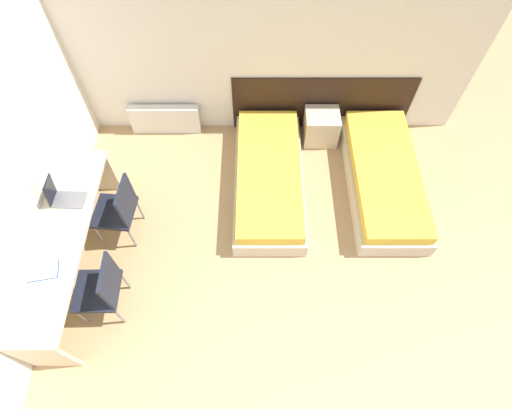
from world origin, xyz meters
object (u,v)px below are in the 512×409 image
Objects in this scene: nightstand at (322,127)px; bed_near_window at (269,178)px; chair_near_laptop at (119,209)px; laptop at (63,196)px; chair_near_notebook at (102,288)px; bed_near_door at (384,178)px.

bed_near_window is at bearing -131.64° from nightstand.
nightstand is 2.87m from chair_near_laptop.
nightstand is 1.34× the size of laptop.
laptop is (-0.49, 0.89, 0.30)m from chair_near_notebook.
laptop reaches higher than chair_near_laptop.
bed_near_door is 3.56m from chair_near_notebook.
nightstand reaches higher than bed_near_window.
laptop is at bearing 117.84° from chair_near_notebook.
nightstand is 3.44m from chair_near_notebook.
chair_near_notebook is at bearing -153.23° from bed_near_door.
bed_near_window is at bearing 19.81° from laptop.
nightstand is at bearing 29.56° from laptop.
chair_near_notebook is 2.74× the size of laptop.
chair_near_laptop reaches higher than nightstand.
chair_near_laptop is 2.74× the size of laptop.
chair_near_notebook is (-2.43, -2.42, 0.29)m from nightstand.
chair_near_laptop is at bearing -158.37° from bed_near_window.
laptop is at bearing -152.33° from nightstand.
bed_near_door is at bearing 17.14° from chair_near_laptop.
bed_near_window is 1.86m from chair_near_laptop.
nightstand is at bearing 131.64° from bed_near_door.
chair_near_laptop reaches higher than bed_near_window.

